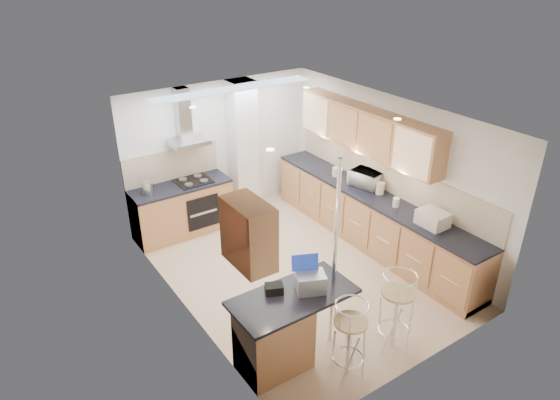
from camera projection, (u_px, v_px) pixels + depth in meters
ground at (297, 271)px, 7.77m from camera, size 4.80×4.80×0.00m
room_shell at (302, 168)px, 7.51m from camera, size 3.64×4.84×2.51m
right_counter at (371, 219)px, 8.31m from camera, size 0.63×4.40×0.92m
back_counter at (182, 209)px, 8.64m from camera, size 1.70×0.63×0.92m
peninsula at (293, 327)px, 5.92m from camera, size 1.47×0.72×0.94m
microwave at (367, 179)px, 8.32m from camera, size 0.44×0.56×0.28m
laptop at (310, 282)px, 5.74m from camera, size 0.40×0.36×0.23m
bag at (274, 289)px, 5.73m from camera, size 0.25×0.22×0.11m
bar_stool_near at (349, 339)px, 5.69m from camera, size 0.47×0.47×1.01m
bar_stool_end at (396, 311)px, 6.09m from camera, size 0.53×0.53×1.07m
jar_a at (350, 177)px, 8.48m from camera, size 0.15×0.15×0.19m
jar_b at (335, 172)px, 8.71m from camera, size 0.14×0.14×0.16m
jar_c at (380, 188)px, 8.08m from camera, size 0.17×0.17×0.20m
jar_d at (396, 202)px, 7.68m from camera, size 0.13×0.13×0.15m
bread_bin at (433, 219)px, 7.15m from camera, size 0.33×0.42×0.22m
kettle at (148, 189)px, 8.06m from camera, size 0.16×0.16×0.20m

